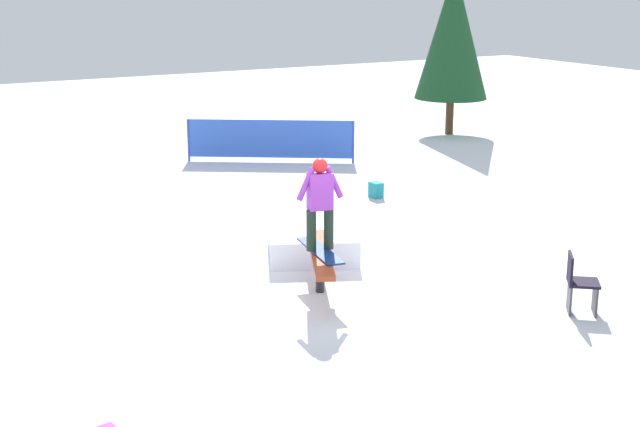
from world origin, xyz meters
TOP-DOWN VIEW (x-y plane):
  - ground_plane at (0.00, 0.00)m, footprint 60.00×60.00m
  - rail_feature at (0.00, 0.00)m, footprint 2.24×1.27m
  - snow_kicker_ramp at (-1.71, 0.82)m, footprint 2.27×2.13m
  - main_rider_on_rail at (0.00, 0.00)m, footprint 1.47×0.75m
  - folding_chair at (2.61, 2.83)m, footprint 0.62×0.62m
  - backpack_on_snow at (-4.59, 4.02)m, footprint 0.30×0.22m
  - safety_fence at (-9.16, 3.73)m, footprint 2.41×3.66m
  - pine_tree_far at (-10.19, 10.35)m, footprint 2.19×2.19m

SIDE VIEW (x-z plane):
  - ground_plane at x=0.00m, z-range 0.00..0.00m
  - backpack_on_snow at x=-4.59m, z-range 0.00..0.34m
  - snow_kicker_ramp at x=-1.71m, z-range 0.00..0.47m
  - folding_chair at x=2.61m, z-range -0.03..0.85m
  - rail_feature at x=0.00m, z-range 0.23..0.88m
  - safety_fence at x=-9.16m, z-range 0.05..1.15m
  - main_rider_on_rail at x=0.00m, z-range 0.66..2.11m
  - pine_tree_far at x=-10.19m, z-range 0.54..5.51m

